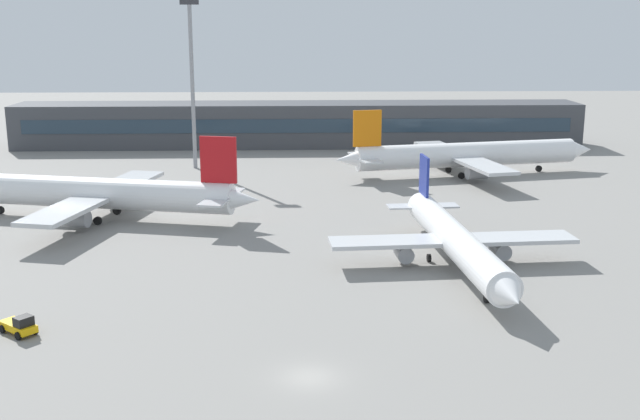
# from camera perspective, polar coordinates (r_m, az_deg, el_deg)

# --- Properties ---
(ground_plane) EXTENTS (400.00, 400.00, 0.00)m
(ground_plane) POSITION_cam_1_polar(r_m,az_deg,el_deg) (96.23, -1.28, -1.75)
(ground_plane) COLOR gray
(terminal_building) EXTENTS (117.66, 12.13, 9.00)m
(terminal_building) POSITION_cam_1_polar(r_m,az_deg,el_deg) (164.57, -1.59, 6.31)
(terminal_building) COLOR #3F4247
(terminal_building) RESTS_ON ground_plane
(airplane_near) EXTENTS (26.94, 38.57, 9.53)m
(airplane_near) POSITION_cam_1_polar(r_m,az_deg,el_deg) (83.76, 9.94, -2.25)
(airplane_near) COLOR white
(airplane_near) RESTS_ON ground_plane
(airplane_mid) EXTENTS (46.27, 32.76, 11.56)m
(airplane_mid) POSITION_cam_1_polar(r_m,az_deg,el_deg) (107.11, -16.64, 1.21)
(airplane_mid) COLOR white
(airplane_mid) RESTS_ON ground_plane
(airplane_far) EXTENTS (46.53, 32.87, 11.59)m
(airplane_far) POSITION_cam_1_polar(r_m,az_deg,el_deg) (134.80, 10.89, 4.02)
(airplane_far) COLOR white
(airplane_far) RESTS_ON ground_plane
(baggage_tug_yellow) EXTENTS (3.73, 3.46, 1.75)m
(baggage_tug_yellow) POSITION_cam_1_polar(r_m,az_deg,el_deg) (70.40, -21.21, -7.92)
(baggage_tug_yellow) COLOR #F2B20C
(baggage_tug_yellow) RESTS_ON ground_plane
(floodlight_tower_west) EXTENTS (3.20, 0.80, 29.64)m
(floodlight_tower_west) POSITION_cam_1_polar(r_m,az_deg,el_deg) (139.31, -9.40, 9.92)
(floodlight_tower_west) COLOR gray
(floodlight_tower_west) RESTS_ON ground_plane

